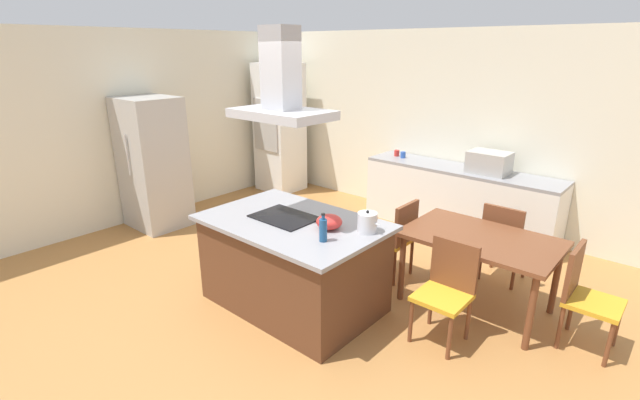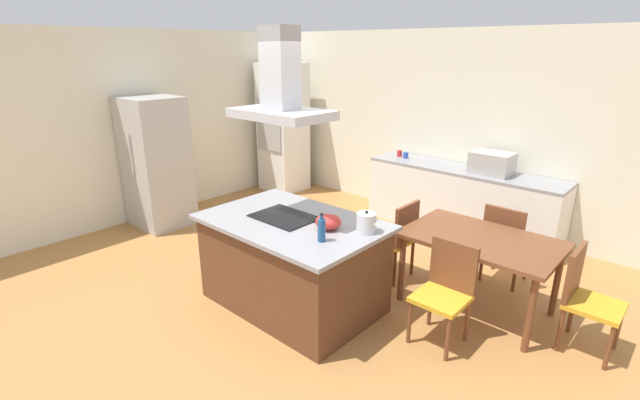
% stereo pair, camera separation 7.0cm
% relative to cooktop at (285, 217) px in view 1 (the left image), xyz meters
% --- Properties ---
extents(ground, '(16.00, 16.00, 0.00)m').
position_rel_cooktop_xyz_m(ground, '(0.11, 1.50, -0.91)').
color(ground, '#AD753D').
extents(wall_back, '(7.20, 0.10, 2.70)m').
position_rel_cooktop_xyz_m(wall_back, '(0.11, 3.25, 0.44)').
color(wall_back, silver).
rests_on(wall_back, ground).
extents(wall_left, '(0.10, 8.80, 2.70)m').
position_rel_cooktop_xyz_m(wall_left, '(-3.34, 1.00, 0.44)').
color(wall_left, silver).
rests_on(wall_left, ground).
extents(kitchen_island, '(1.73, 1.15, 0.90)m').
position_rel_cooktop_xyz_m(kitchen_island, '(0.11, 0.00, -0.45)').
color(kitchen_island, '#59331E').
rests_on(kitchen_island, ground).
extents(cooktop, '(0.60, 0.44, 0.01)m').
position_rel_cooktop_xyz_m(cooktop, '(0.00, 0.00, 0.00)').
color(cooktop, black).
rests_on(cooktop, kitchen_island).
extents(tea_kettle, '(0.23, 0.18, 0.20)m').
position_rel_cooktop_xyz_m(tea_kettle, '(0.80, 0.24, 0.08)').
color(tea_kettle, silver).
rests_on(tea_kettle, kitchen_island).
extents(olive_oil_bottle, '(0.07, 0.07, 0.25)m').
position_rel_cooktop_xyz_m(olive_oil_bottle, '(0.64, -0.17, 0.10)').
color(olive_oil_bottle, navy).
rests_on(olive_oil_bottle, kitchen_island).
extents(mixing_bowl, '(0.24, 0.24, 0.13)m').
position_rel_cooktop_xyz_m(mixing_bowl, '(0.50, 0.07, 0.06)').
color(mixing_bowl, red).
rests_on(mixing_bowl, kitchen_island).
extents(back_counter, '(2.63, 0.62, 0.90)m').
position_rel_cooktop_xyz_m(back_counter, '(0.48, 2.88, -0.46)').
color(back_counter, white).
rests_on(back_counter, ground).
extents(countertop_microwave, '(0.50, 0.38, 0.28)m').
position_rel_cooktop_xyz_m(countertop_microwave, '(0.84, 2.88, 0.13)').
color(countertop_microwave, '#B2AFAA').
rests_on(countertop_microwave, back_counter).
extents(coffee_mug_red, '(0.08, 0.08, 0.09)m').
position_rel_cooktop_xyz_m(coffee_mug_red, '(-0.57, 2.92, 0.04)').
color(coffee_mug_red, red).
rests_on(coffee_mug_red, back_counter).
extents(coffee_mug_blue, '(0.08, 0.08, 0.09)m').
position_rel_cooktop_xyz_m(coffee_mug_blue, '(-0.43, 2.88, 0.04)').
color(coffee_mug_blue, '#2D56B2').
rests_on(coffee_mug_blue, back_counter).
extents(wall_oven_stack, '(0.70, 0.66, 2.20)m').
position_rel_cooktop_xyz_m(wall_oven_stack, '(-2.79, 2.65, 0.20)').
color(wall_oven_stack, white).
rests_on(wall_oven_stack, ground).
extents(refrigerator, '(0.80, 0.73, 1.82)m').
position_rel_cooktop_xyz_m(refrigerator, '(-2.87, 0.26, 0.00)').
color(refrigerator, '#B2AFAA').
rests_on(refrigerator, ground).
extents(dining_table, '(1.40, 0.90, 0.75)m').
position_rel_cooktop_xyz_m(dining_table, '(1.48, 1.15, -0.24)').
color(dining_table, brown).
rests_on(dining_table, ground).
extents(chair_at_right_end, '(0.42, 0.42, 0.89)m').
position_rel_cooktop_xyz_m(chair_at_right_end, '(2.40, 1.15, -0.40)').
color(chair_at_right_end, gold).
rests_on(chair_at_right_end, ground).
extents(chair_at_left_end, '(0.42, 0.42, 0.89)m').
position_rel_cooktop_xyz_m(chair_at_left_end, '(0.57, 1.15, -0.40)').
color(chair_at_left_end, gold).
rests_on(chair_at_left_end, ground).
extents(chair_facing_back_wall, '(0.42, 0.42, 0.89)m').
position_rel_cooktop_xyz_m(chair_facing_back_wall, '(1.48, 1.82, -0.40)').
color(chair_facing_back_wall, gold).
rests_on(chair_facing_back_wall, ground).
extents(chair_facing_island, '(0.42, 0.42, 0.89)m').
position_rel_cooktop_xyz_m(chair_facing_island, '(1.48, 0.49, -0.40)').
color(chair_facing_island, gold).
rests_on(chair_facing_island, ground).
extents(range_hood, '(0.90, 0.55, 0.78)m').
position_rel_cooktop_xyz_m(range_hood, '(0.00, 0.00, 1.20)').
color(range_hood, '#ADADB2').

